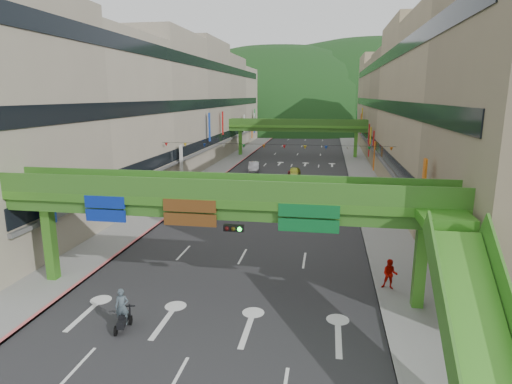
{
  "coord_description": "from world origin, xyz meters",
  "views": [
    {
      "loc": [
        5.84,
        -16.79,
        11.5
      ],
      "look_at": [
        0.0,
        18.0,
        3.5
      ],
      "focal_mm": 30.0,
      "sensor_mm": 36.0,
      "label": 1
    }
  ],
  "objects_px": {
    "scooter_rider_near": "(122,311)",
    "pedestrian_red": "(390,277)",
    "scooter_rider_mid": "(289,179)",
    "car_silver": "(254,167)",
    "car_yellow": "(294,172)",
    "overpass_near": "(235,212)"
  },
  "relations": [
    {
      "from": "overpass_near",
      "to": "scooter_rider_mid",
      "type": "xyz_separation_m",
      "value": [
        0.27,
        31.15,
        -4.08
      ]
    },
    {
      "from": "scooter_rider_near",
      "to": "pedestrian_red",
      "type": "height_order",
      "value": "scooter_rider_near"
    },
    {
      "from": "scooter_rider_mid",
      "to": "pedestrian_red",
      "type": "xyz_separation_m",
      "value": [
        8.59,
        -28.53,
        -0.21
      ]
    },
    {
      "from": "car_silver",
      "to": "car_yellow",
      "type": "distance_m",
      "value": 7.23
    },
    {
      "from": "scooter_rider_mid",
      "to": "pedestrian_red",
      "type": "bearing_deg",
      "value": -73.24
    },
    {
      "from": "scooter_rider_mid",
      "to": "car_silver",
      "type": "bearing_deg",
      "value": 121.56
    },
    {
      "from": "overpass_near",
      "to": "car_silver",
      "type": "distance_m",
      "value": 42.27
    },
    {
      "from": "overpass_near",
      "to": "pedestrian_red",
      "type": "relative_size",
      "value": 15.28
    },
    {
      "from": "overpass_near",
      "to": "car_yellow",
      "type": "distance_m",
      "value": 38.54
    },
    {
      "from": "car_silver",
      "to": "car_yellow",
      "type": "relative_size",
      "value": 1.13
    },
    {
      "from": "car_yellow",
      "to": "car_silver",
      "type": "bearing_deg",
      "value": 154.9
    },
    {
      "from": "scooter_rider_near",
      "to": "pedestrian_red",
      "type": "distance_m",
      "value": 15.31
    },
    {
      "from": "car_silver",
      "to": "car_yellow",
      "type": "height_order",
      "value": "car_silver"
    },
    {
      "from": "scooter_rider_near",
      "to": "car_yellow",
      "type": "xyz_separation_m",
      "value": [
        5.15,
        42.44,
        -0.35
      ]
    },
    {
      "from": "scooter_rider_near",
      "to": "scooter_rider_mid",
      "type": "relative_size",
      "value": 1.01
    },
    {
      "from": "scooter_rider_near",
      "to": "pedestrian_red",
      "type": "relative_size",
      "value": 1.2
    },
    {
      "from": "scooter_rider_near",
      "to": "scooter_rider_mid",
      "type": "bearing_deg",
      "value": 81.74
    },
    {
      "from": "overpass_near",
      "to": "scooter_rider_near",
      "type": "xyz_separation_m",
      "value": [
        -4.85,
        -4.17,
        -4.16
      ]
    },
    {
      "from": "pedestrian_red",
      "to": "car_silver",
      "type": "bearing_deg",
      "value": 122.2
    },
    {
      "from": "scooter_rider_near",
      "to": "car_yellow",
      "type": "height_order",
      "value": "scooter_rider_near"
    },
    {
      "from": "car_yellow",
      "to": "pedestrian_red",
      "type": "bearing_deg",
      "value": -74.42
    },
    {
      "from": "scooter_rider_mid",
      "to": "car_silver",
      "type": "height_order",
      "value": "scooter_rider_mid"
    }
  ]
}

